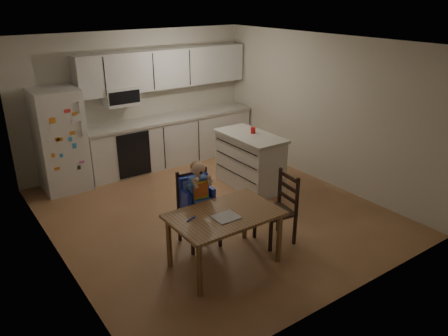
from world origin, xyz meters
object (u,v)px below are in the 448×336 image
chair_side (282,203)px  refrigerator (60,141)px  red_cup (253,130)px  chair_booster (197,194)px  kitchen_island (250,160)px  dining_table (225,220)px

chair_side → refrigerator: bearing=-143.9°
refrigerator → chair_side: bearing=-61.0°
red_cup → chair_booster: chair_booster is taller
kitchen_island → red_cup: 0.52m
chair_booster → chair_side: chair_booster is taller
dining_table → refrigerator: bearing=105.0°
refrigerator → dining_table: (0.91, -3.38, -0.25)m
kitchen_island → dining_table: size_ratio=0.97×
chair_booster → dining_table: bearing=-85.1°
red_cup → chair_side: size_ratio=0.11×
red_cup → dining_table: (-1.78, -1.69, -0.38)m
refrigerator → red_cup: bearing=-32.2°
red_cup → chair_booster: (-1.77, -1.08, -0.27)m
chair_side → dining_table: bearing=-80.5°
refrigerator → dining_table: 3.51m
dining_table → chair_side: size_ratio=1.36×
kitchen_island → red_cup: (0.08, 0.04, 0.51)m
kitchen_island → chair_side: (-0.75, -1.62, 0.07)m
kitchen_island → refrigerator: bearing=146.5°
kitchen_island → chair_side: bearing=-114.9°
refrigerator → chair_booster: (0.91, -2.76, -0.15)m
dining_table → chair_side: bearing=2.3°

